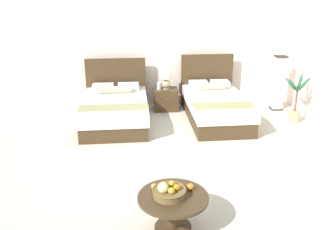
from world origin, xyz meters
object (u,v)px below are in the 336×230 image
Objects in this scene: bed_near_window at (115,109)px; loose_orange at (190,187)px; vase at (159,86)px; loose_apple at (154,186)px; coffee_table at (173,205)px; nightstand at (166,99)px; table_lamp at (166,79)px; fruit_bowl at (169,191)px; potted_palm at (295,105)px; bed_near_corner at (215,106)px; floor_lamp_corner at (278,83)px.

bed_near_window is 26.09× the size of loose_orange.
loose_apple is (-0.28, -4.16, -0.10)m from vase.
vase reaches higher than loose_orange.
nightstand is at bearing 87.03° from coffee_table.
table_lamp reaches higher than vase.
table_lamp reaches higher than loose_apple.
nightstand is at bearing -90.00° from table_lamp.
vase is (-0.16, -0.04, 0.33)m from nightstand.
loose_orange is at bearing -87.97° from vase.
fruit_bowl is 4.45m from potted_palm.
bed_near_corner is at bearing 170.93° from potted_palm.
coffee_table is at bearing -92.97° from nightstand.
table_lamp is at bearing 175.99° from floor_lamp_corner.
potted_palm is at bearing -18.90° from vase.
floor_lamp_corner is (2.55, -0.16, 0.38)m from nightstand.
vase is 4.17m from loose_apple.
bed_near_window is at bearing -179.99° from bed_near_corner.
bed_near_window is 5.29× the size of table_lamp.
vase reaches higher than nightstand.
coffee_table is 0.29m from loose_orange.
bed_near_corner is 4.13× the size of nightstand.
potted_palm is (3.07, 3.20, -0.11)m from loose_apple.
coffee_table is at bearing -150.88° from loose_orange.
loose_apple is at bearing -79.06° from bed_near_window.
table_lamp reaches higher than nightstand.
bed_near_window is at bearing -171.04° from floor_lamp_corner.
bed_near_corner reaches higher than bed_near_window.
bed_near_corner is 1.65m from potted_palm.
table_lamp is 4.40m from fruit_bowl.
coffee_table is at bearing 1.35° from fruit_bowl.
nightstand is 7.25× the size of loose_apple.
potted_palm is at bearing 49.73° from coffee_table.
coffee_table is 0.81× the size of potted_palm.
fruit_bowl reaches higher than coffee_table.
floor_lamp_corner is (2.55, -0.18, -0.10)m from table_lamp.
floor_lamp_corner reaches higher than table_lamp.
bed_near_window reaches higher than potted_palm.
bed_near_window is 3.73m from fruit_bowl.
fruit_bowl is (-0.05, -0.00, 0.18)m from coffee_table.
table_lamp is 2.38× the size of vase.
fruit_bowl is (0.83, -3.63, 0.22)m from bed_near_window.
bed_near_window reaches higher than fruit_bowl.
nightstand is 6.45× the size of loose_orange.
bed_near_window is 3.75m from potted_palm.
bed_near_window is 1.33m from nightstand.
loose_orange is at bearing -90.14° from nightstand.
potted_palm is (0.08, -0.84, -0.26)m from floor_lamp_corner.
nightstand is 4.23m from loose_apple.
table_lamp is at bearing 20.62° from vase.
loose_apple is (-0.21, 0.17, 0.15)m from coffee_table.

